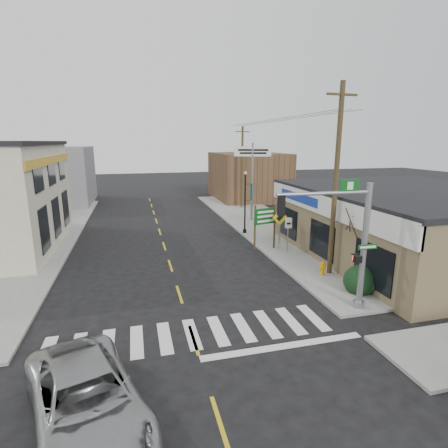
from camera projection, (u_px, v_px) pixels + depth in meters
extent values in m
plane|color=black|center=(194.00, 340.00, 12.63)|extent=(140.00, 140.00, 0.00)
cube|color=gray|center=(280.00, 233.00, 27.06)|extent=(6.00, 38.00, 0.13)
cube|color=gray|center=(23.00, 251.00, 22.67)|extent=(6.00, 38.00, 0.13)
cube|color=gold|center=(170.00, 266.00, 20.17)|extent=(0.12, 56.00, 0.01)
cube|color=silver|center=(192.00, 334.00, 13.01)|extent=(11.00, 2.20, 0.01)
cube|color=#766547|center=(411.00, 225.00, 21.36)|extent=(12.00, 14.00, 4.00)
cube|color=brown|center=(248.00, 176.00, 43.17)|extent=(8.00, 10.00, 5.60)
cube|color=gray|center=(49.00, 176.00, 39.35)|extent=(9.00, 10.00, 6.40)
imported|color=#989B9C|center=(86.00, 399.00, 8.70)|extent=(3.99, 5.82, 1.48)
cylinder|color=gray|center=(364.00, 247.00, 14.27)|extent=(0.25, 0.25, 5.29)
cylinder|color=gray|center=(325.00, 194.00, 13.27)|extent=(3.88, 0.14, 0.14)
cube|color=black|center=(283.00, 206.00, 12.93)|extent=(0.25, 0.19, 0.79)
cube|color=#0D4B16|center=(368.00, 247.00, 14.04)|extent=(0.84, 0.04, 0.19)
cube|color=#0D4B16|center=(350.00, 186.00, 13.46)|extent=(0.84, 0.05, 0.48)
cube|color=black|center=(358.00, 260.00, 14.27)|extent=(0.28, 0.23, 0.28)
cube|color=#493A22|center=(255.00, 228.00, 22.47)|extent=(0.10, 0.10, 2.91)
cube|color=#493A22|center=(274.00, 226.00, 22.80)|extent=(0.10, 0.10, 2.91)
cube|color=#0A4915|center=(265.00, 216.00, 22.41)|extent=(1.67, 0.05, 1.04)
cylinder|color=#F0A000|center=(322.00, 269.00, 18.41)|extent=(0.20, 0.20, 0.57)
sphere|color=#F0A000|center=(323.00, 264.00, 18.33)|extent=(0.22, 0.22, 0.22)
cylinder|color=gray|center=(279.00, 231.00, 22.61)|extent=(0.06, 0.06, 2.40)
cube|color=gold|center=(280.00, 218.00, 22.37)|extent=(1.02, 0.03, 1.02)
cylinder|color=black|center=(245.00, 204.00, 26.41)|extent=(0.12, 0.12, 4.53)
sphere|color=silver|center=(245.00, 173.00, 25.88)|extent=(0.24, 0.24, 0.24)
cube|color=#0E5051|center=(251.00, 192.00, 26.33)|extent=(0.02, 0.48, 1.22)
cylinder|color=gray|center=(252.00, 182.00, 30.52)|extent=(0.20, 0.20, 6.74)
cube|color=white|center=(253.00, 151.00, 29.91)|extent=(3.17, 0.18, 0.84)
cylinder|color=black|center=(356.00, 253.00, 17.47)|extent=(0.18, 0.18, 2.89)
ellipsoid|color=#143317|center=(359.00, 281.00, 16.27)|extent=(1.44, 1.44, 1.08)
ellipsoid|color=#1C3112|center=(319.00, 239.00, 23.63)|extent=(1.21, 1.21, 0.91)
cylinder|color=#4B3020|center=(336.00, 183.00, 17.61)|extent=(0.25, 0.25, 9.68)
cube|color=#4B3020|center=(342.00, 94.00, 16.64)|extent=(1.68, 0.11, 0.11)
cylinder|color=#423021|center=(242.00, 168.00, 36.39)|extent=(0.22, 0.22, 8.37)
cube|color=#423021|center=(243.00, 132.00, 35.55)|extent=(1.46, 0.09, 0.09)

